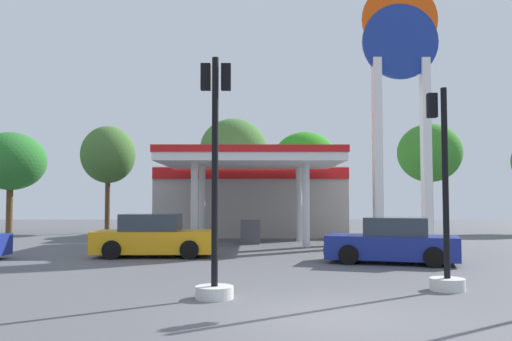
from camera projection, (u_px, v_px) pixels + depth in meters
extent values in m
plane|color=#56565B|center=(329.00, 316.00, 9.32)|extent=(90.00, 90.00, 0.00)
cube|color=#ADA89E|center=(251.00, 202.00, 31.33)|extent=(10.47, 6.57, 3.81)
cube|color=red|center=(251.00, 173.00, 28.08)|extent=(10.47, 0.12, 0.60)
cube|color=white|center=(250.00, 161.00, 24.75)|extent=(8.09, 6.21, 0.35)
cube|color=red|center=(250.00, 155.00, 24.77)|extent=(8.19, 6.31, 0.30)
cylinder|color=silver|center=(194.00, 205.00, 22.93)|extent=(0.32, 0.32, 3.67)
cylinder|color=silver|center=(306.00, 205.00, 22.95)|extent=(0.32, 0.32, 3.67)
cylinder|color=silver|center=(202.00, 204.00, 26.34)|extent=(0.32, 0.32, 3.67)
cylinder|color=silver|center=(299.00, 204.00, 26.36)|extent=(0.32, 0.32, 3.67)
cube|color=#4C4C51|center=(250.00, 232.00, 24.57)|extent=(0.90, 0.60, 1.10)
cube|color=white|center=(377.00, 150.00, 25.41)|extent=(0.40, 0.56, 8.92)
cube|color=white|center=(426.00, 150.00, 25.42)|extent=(0.40, 0.56, 8.92)
cylinder|color=navy|center=(400.00, 42.00, 25.71)|extent=(3.69, 0.22, 3.69)
cylinder|color=#EA4C0C|center=(400.00, 19.00, 25.79)|extent=(3.69, 0.22, 3.69)
cube|color=white|center=(400.00, 31.00, 25.80)|extent=(3.40, 0.08, 0.66)
cylinder|color=black|center=(195.00, 245.00, 19.98)|extent=(0.66, 0.23, 0.66)
cylinder|color=black|center=(189.00, 250.00, 18.22)|extent=(0.66, 0.23, 0.66)
cylinder|color=black|center=(124.00, 245.00, 19.95)|extent=(0.66, 0.23, 0.66)
cylinder|color=black|center=(112.00, 250.00, 18.19)|extent=(0.66, 0.23, 0.66)
cube|color=orange|center=(155.00, 242.00, 19.10)|extent=(4.32, 1.84, 0.78)
cube|color=#2D3842|center=(151.00, 223.00, 19.13)|extent=(2.06, 1.62, 0.66)
cube|color=black|center=(214.00, 245.00, 19.12)|extent=(0.14, 1.72, 0.25)
cylinder|color=black|center=(349.00, 255.00, 16.72)|extent=(0.67, 0.39, 0.63)
cylinder|color=black|center=(355.00, 250.00, 18.34)|extent=(0.67, 0.39, 0.63)
cylinder|color=black|center=(434.00, 257.00, 15.98)|extent=(0.67, 0.39, 0.63)
cylinder|color=black|center=(432.00, 252.00, 17.60)|extent=(0.67, 0.39, 0.63)
cube|color=navy|center=(391.00, 247.00, 17.17)|extent=(4.46, 2.87, 0.75)
cube|color=#2D3842|center=(396.00, 227.00, 17.16)|extent=(2.33, 2.05, 0.63)
cube|color=black|center=(329.00, 249.00, 17.75)|extent=(0.60, 1.61, 0.24)
cylinder|color=silver|center=(447.00, 284.00, 11.98)|extent=(0.78, 0.78, 0.28)
cylinder|color=black|center=(445.00, 182.00, 12.11)|extent=(0.14, 0.14, 4.37)
cube|color=black|center=(432.00, 106.00, 12.37)|extent=(0.21, 0.20, 0.57)
sphere|color=red|center=(430.00, 99.00, 12.50)|extent=(0.15, 0.15, 0.15)
sphere|color=#D89E0C|center=(430.00, 106.00, 12.49)|extent=(0.15, 0.15, 0.15)
sphere|color=green|center=(430.00, 114.00, 12.48)|extent=(0.15, 0.15, 0.15)
cylinder|color=silver|center=(214.00, 292.00, 11.02)|extent=(0.80, 0.80, 0.26)
cylinder|color=black|center=(215.00, 170.00, 11.16)|extent=(0.14, 0.14, 4.84)
cube|color=black|center=(206.00, 77.00, 11.43)|extent=(0.21, 0.20, 0.57)
sphere|color=red|center=(206.00, 70.00, 11.56)|extent=(0.15, 0.15, 0.15)
sphere|color=#D89E0C|center=(206.00, 78.00, 11.55)|extent=(0.15, 0.15, 0.15)
sphere|color=green|center=(206.00, 86.00, 11.54)|extent=(0.15, 0.15, 0.15)
cube|color=black|center=(226.00, 77.00, 11.43)|extent=(0.21, 0.20, 0.57)
sphere|color=red|center=(226.00, 70.00, 11.56)|extent=(0.15, 0.15, 0.15)
sphere|color=#D89E0C|center=(226.00, 78.00, 11.55)|extent=(0.15, 0.15, 0.15)
sphere|color=green|center=(226.00, 86.00, 11.54)|extent=(0.15, 0.15, 0.15)
cylinder|color=brown|center=(9.00, 210.00, 32.61)|extent=(0.39, 0.39, 2.84)
ellipsoid|color=#29722A|center=(11.00, 161.00, 32.77)|extent=(4.28, 4.28, 3.60)
cylinder|color=brown|center=(107.00, 204.00, 32.81)|extent=(0.31, 0.31, 3.60)
ellipsoid|color=#406B2F|center=(108.00, 155.00, 32.98)|extent=(3.37, 3.37, 3.57)
cylinder|color=brown|center=(233.00, 203.00, 33.82)|extent=(0.27, 0.27, 3.74)
ellipsoid|color=#437634|center=(233.00, 148.00, 34.01)|extent=(4.29, 4.29, 3.85)
cylinder|color=brown|center=(305.00, 207.00, 34.34)|extent=(0.24, 0.24, 3.11)
ellipsoid|color=#30911F|center=(305.00, 159.00, 34.51)|extent=(4.19, 4.19, 3.59)
cylinder|color=brown|center=(430.00, 204.00, 32.94)|extent=(0.35, 0.35, 3.50)
ellipsoid|color=#347F29|center=(430.00, 153.00, 33.12)|extent=(3.98, 3.98, 3.68)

